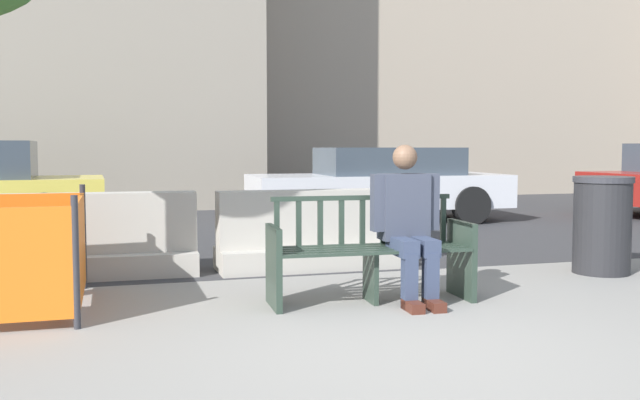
{
  "coord_description": "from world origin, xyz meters",
  "views": [
    {
      "loc": [
        -1.74,
        -4.15,
        1.29
      ],
      "look_at": [
        0.32,
        2.87,
        0.75
      ],
      "focal_mm": 40.0,
      "sensor_mm": 36.0,
      "label": 1
    }
  ],
  "objects_px": {
    "street_bench": "(370,255)",
    "seated_person": "(408,220)",
    "jersey_barrier_centre": "(311,237)",
    "trash_bin": "(602,225)",
    "car_sedan_far": "(381,184)",
    "jersey_barrier_left": "(95,243)"
  },
  "relations": [
    {
      "from": "street_bench",
      "to": "seated_person",
      "type": "bearing_deg",
      "value": -13.01
    },
    {
      "from": "jersey_barrier_left",
      "to": "trash_bin",
      "type": "height_order",
      "value": "trash_bin"
    },
    {
      "from": "street_bench",
      "to": "jersey_barrier_centre",
      "type": "relative_size",
      "value": 0.85
    },
    {
      "from": "seated_person",
      "to": "car_sedan_far",
      "type": "distance_m",
      "value": 6.43
    },
    {
      "from": "street_bench",
      "to": "seated_person",
      "type": "xyz_separation_m",
      "value": [
        0.31,
        -0.07,
        0.29
      ]
    },
    {
      "from": "jersey_barrier_centre",
      "to": "trash_bin",
      "type": "distance_m",
      "value": 3.01
    },
    {
      "from": "car_sedan_far",
      "to": "trash_bin",
      "type": "bearing_deg",
      "value": -86.49
    },
    {
      "from": "jersey_barrier_left",
      "to": "car_sedan_far",
      "type": "distance_m",
      "value": 6.24
    },
    {
      "from": "seated_person",
      "to": "trash_bin",
      "type": "relative_size",
      "value": 1.32
    },
    {
      "from": "jersey_barrier_left",
      "to": "street_bench",
      "type": "bearing_deg",
      "value": -39.7
    },
    {
      "from": "jersey_barrier_centre",
      "to": "car_sedan_far",
      "type": "relative_size",
      "value": 0.45
    },
    {
      "from": "jersey_barrier_centre",
      "to": "car_sedan_far",
      "type": "height_order",
      "value": "car_sedan_far"
    },
    {
      "from": "seated_person",
      "to": "jersey_barrier_left",
      "type": "relative_size",
      "value": 0.65
    },
    {
      "from": "street_bench",
      "to": "car_sedan_far",
      "type": "xyz_separation_m",
      "value": [
        2.43,
        6.0,
        0.27
      ]
    },
    {
      "from": "jersey_barrier_left",
      "to": "trash_bin",
      "type": "bearing_deg",
      "value": -14.16
    },
    {
      "from": "jersey_barrier_left",
      "to": "trash_bin",
      "type": "distance_m",
      "value": 5.15
    },
    {
      "from": "seated_person",
      "to": "jersey_barrier_centre",
      "type": "relative_size",
      "value": 0.66
    },
    {
      "from": "trash_bin",
      "to": "jersey_barrier_left",
      "type": "bearing_deg",
      "value": 165.84
    },
    {
      "from": "jersey_barrier_centre",
      "to": "car_sedan_far",
      "type": "distance_m",
      "value": 4.95
    },
    {
      "from": "car_sedan_far",
      "to": "trash_bin",
      "type": "height_order",
      "value": "car_sedan_far"
    },
    {
      "from": "jersey_barrier_centre",
      "to": "trash_bin",
      "type": "height_order",
      "value": "trash_bin"
    },
    {
      "from": "street_bench",
      "to": "trash_bin",
      "type": "distance_m",
      "value": 2.82
    }
  ]
}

